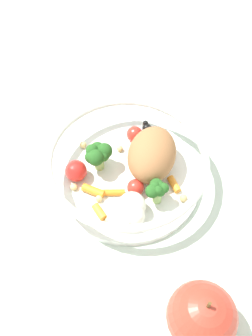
{
  "coord_description": "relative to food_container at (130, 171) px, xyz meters",
  "views": [
    {
      "loc": [
        -0.14,
        0.28,
        0.47
      ],
      "look_at": [
        0.02,
        0.0,
        0.03
      ],
      "focal_mm": 40.62,
      "sensor_mm": 36.0,
      "label": 1
    }
  ],
  "objects": [
    {
      "name": "ground_plane",
      "position": [
        -0.01,
        -0.0,
        -0.03
      ],
      "size": [
        2.4,
        2.4,
        0.0
      ],
      "primitive_type": "plane",
      "color": "silver"
    },
    {
      "name": "loose_apple",
      "position": [
        -0.17,
        0.14,
        0.01
      ],
      "size": [
        0.08,
        0.08,
        0.09
      ],
      "color": "#BC3828",
      "rests_on": "ground_plane"
    },
    {
      "name": "food_container",
      "position": [
        0.0,
        0.0,
        0.0
      ],
      "size": [
        0.23,
        0.23,
        0.07
      ],
      "color": "white",
      "rests_on": "ground_plane"
    }
  ]
}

